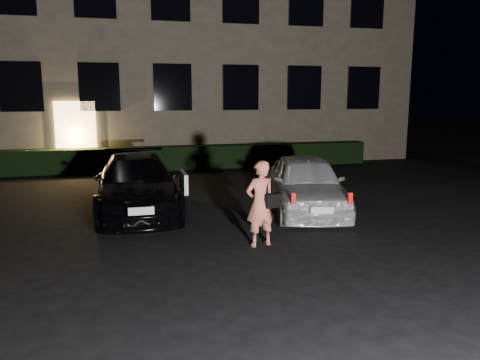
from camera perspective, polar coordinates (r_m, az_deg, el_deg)
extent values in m
plane|color=black|center=(7.53, 1.26, -10.87)|extent=(80.00, 80.00, 0.00)
cube|color=brown|center=(22.09, -9.57, 18.73)|extent=(20.00, 8.00, 12.00)
cube|color=#EEBE6B|center=(17.84, -19.35, 5.02)|extent=(1.40, 0.10, 2.50)
cube|color=black|center=(18.02, -25.15, 10.26)|extent=(1.40, 0.10, 1.70)
cube|color=black|center=(17.72, -16.74, 10.80)|extent=(1.40, 0.10, 1.70)
cube|color=black|center=(17.81, -8.20, 11.12)|extent=(1.40, 0.10, 1.70)
cube|color=black|center=(18.26, 0.09, 11.20)|extent=(1.40, 0.10, 1.70)
cube|color=black|center=(19.06, 7.84, 11.07)|extent=(1.40, 0.10, 1.70)
cube|color=black|center=(20.17, 14.83, 10.79)|extent=(1.40, 0.10, 1.70)
cube|color=black|center=(18.59, 0.10, 21.12)|extent=(1.40, 0.10, 1.70)
cube|color=black|center=(19.38, 8.08, 20.57)|extent=(1.40, 0.10, 1.70)
cube|color=black|center=(20.47, 15.27, 19.77)|extent=(1.40, 0.10, 1.70)
cube|color=black|center=(17.52, -7.84, 2.70)|extent=(15.00, 0.70, 0.85)
imported|color=black|center=(11.27, -12.45, -0.46)|extent=(1.85, 4.55, 1.32)
cube|color=white|center=(10.49, -6.90, -0.20)|extent=(0.08, 0.94, 0.44)
cube|color=silver|center=(8.98, -11.95, -3.72)|extent=(0.48, 0.04, 0.15)
imported|color=silver|center=(11.09, 8.06, -0.44)|extent=(2.41, 4.19, 1.34)
cube|color=red|center=(9.17, 6.53, -2.27)|extent=(0.09, 0.07, 0.22)
cube|color=red|center=(9.39, 13.31, -2.19)|extent=(0.09, 0.07, 0.22)
cube|color=silver|center=(9.27, 9.98, -3.65)|extent=(0.44, 0.14, 0.13)
imported|color=#E17359|center=(8.46, 2.49, -2.88)|extent=(0.65, 0.50, 1.58)
cube|color=black|center=(8.46, 4.00, -2.50)|extent=(0.35, 0.21, 0.25)
cube|color=black|center=(8.36, 3.28, -0.15)|extent=(0.05, 0.06, 0.49)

